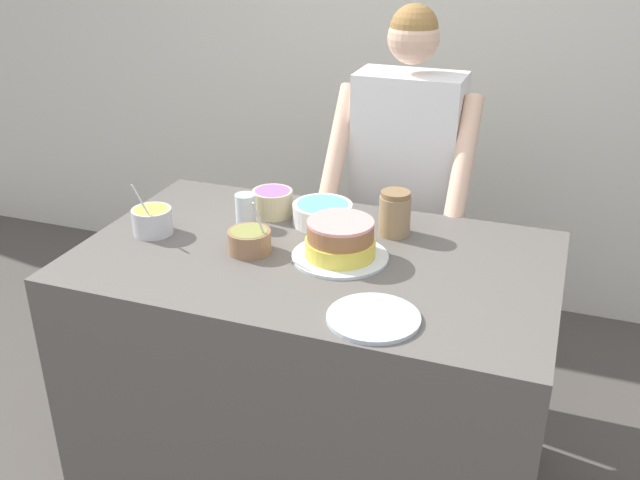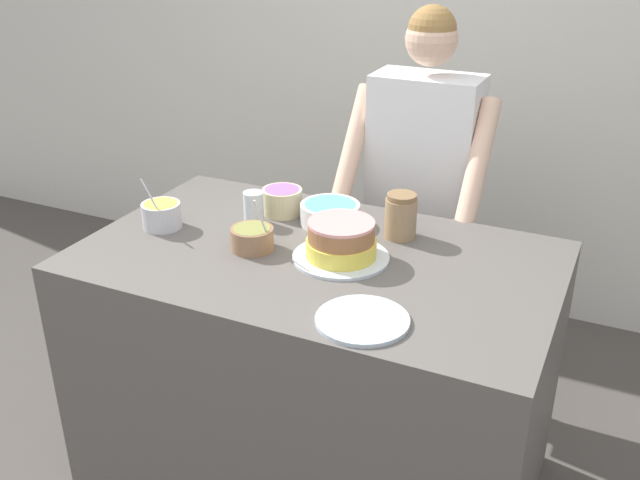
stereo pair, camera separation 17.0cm
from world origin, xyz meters
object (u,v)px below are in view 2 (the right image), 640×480
at_px(stoneware_jar, 401,216).
at_px(ceramic_plate, 362,320).
at_px(person_baker, 422,177).
at_px(frosting_bowl_olive, 252,237).
at_px(frosting_bowl_blue, 330,213).
at_px(frosting_bowl_yellow, 161,214).
at_px(frosting_bowl_purple, 282,200).
at_px(drinking_glass, 254,208).
at_px(cake, 341,242).

bearing_deg(stoneware_jar, ceramic_plate, -80.92).
bearing_deg(person_baker, frosting_bowl_olive, -111.99).
height_order(frosting_bowl_blue, frosting_bowl_yellow, frosting_bowl_yellow).
distance_m(frosting_bowl_olive, ceramic_plate, 0.54).
bearing_deg(ceramic_plate, frosting_bowl_purple, 133.60).
bearing_deg(frosting_bowl_purple, person_baker, 52.70).
xyz_separation_m(frosting_bowl_purple, frosting_bowl_yellow, (-0.31, -0.28, -0.00)).
xyz_separation_m(person_baker, frosting_bowl_purple, (-0.36, -0.47, 0.01)).
bearing_deg(ceramic_plate, stoneware_jar, 99.08).
height_order(frosting_bowl_purple, frosting_bowl_blue, frosting_bowl_purple).
height_order(frosting_bowl_blue, stoneware_jar, stoneware_jar).
height_order(frosting_bowl_purple, stoneware_jar, stoneware_jar).
bearing_deg(ceramic_plate, frosting_bowl_yellow, 161.83).
xyz_separation_m(frosting_bowl_yellow, drinking_glass, (0.26, 0.16, 0.01)).
bearing_deg(drinking_glass, frosting_bowl_purple, 67.02).
height_order(frosting_bowl_yellow, stoneware_jar, frosting_bowl_yellow).
height_order(drinking_glass, stoneware_jar, stoneware_jar).
relative_size(person_baker, frosting_bowl_olive, 8.31).
relative_size(person_baker, frosting_bowl_yellow, 8.32).
distance_m(frosting_bowl_yellow, drinking_glass, 0.31).
distance_m(cake, ceramic_plate, 0.37).
height_order(person_baker, frosting_bowl_yellow, person_baker).
relative_size(frosting_bowl_yellow, ceramic_plate, 0.76).
relative_size(person_baker, ceramic_plate, 6.32).
bearing_deg(drinking_glass, ceramic_plate, -37.29).
height_order(frosting_bowl_purple, drinking_glass, drinking_glass).
height_order(person_baker, frosting_bowl_blue, person_baker).
distance_m(person_baker, frosting_bowl_olive, 0.83).
bearing_deg(cake, person_baker, 87.57).
bearing_deg(frosting_bowl_blue, ceramic_plate, -58.07).
bearing_deg(frosting_bowl_olive, person_baker, 68.01).
distance_m(frosting_bowl_yellow, ceramic_plate, 0.88).
bearing_deg(cake, frosting_bowl_purple, 143.94).
xyz_separation_m(cake, frosting_bowl_yellow, (-0.64, -0.04, -0.01)).
bearing_deg(stoneware_jar, frosting_bowl_purple, 178.50).
height_order(frosting_bowl_olive, frosting_bowl_yellow, same).
xyz_separation_m(cake, frosting_bowl_olive, (-0.28, -0.06, -0.02)).
height_order(person_baker, ceramic_plate, person_baker).
xyz_separation_m(drinking_glass, ceramic_plate, (0.58, -0.44, -0.05)).
bearing_deg(frosting_bowl_yellow, frosting_bowl_purple, 42.01).
relative_size(frosting_bowl_yellow, stoneware_jar, 1.26).
xyz_separation_m(person_baker, frosting_bowl_blue, (-0.17, -0.48, 0.00)).
distance_m(frosting_bowl_blue, drinking_glass, 0.26).
relative_size(person_baker, frosting_bowl_blue, 7.74).
bearing_deg(frosting_bowl_olive, frosting_bowl_yellow, 177.34).
bearing_deg(frosting_bowl_blue, frosting_bowl_yellow, -151.85).
bearing_deg(cake, frosting_bowl_blue, 121.54).
relative_size(frosting_bowl_olive, drinking_glass, 1.70).
relative_size(person_baker, stoneware_jar, 10.53).
xyz_separation_m(frosting_bowl_purple, ceramic_plate, (0.53, -0.55, -0.04)).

